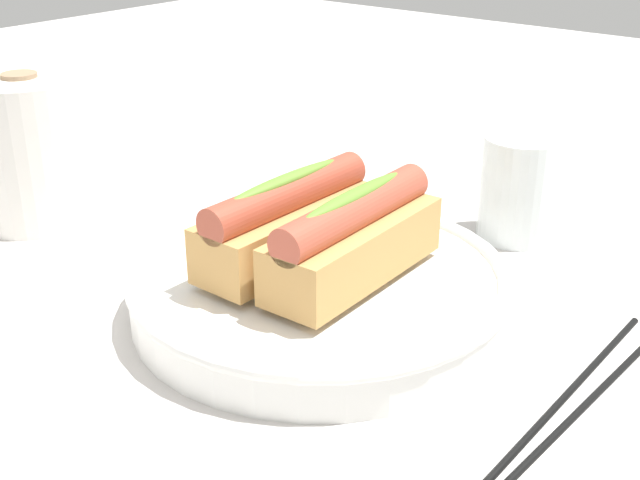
# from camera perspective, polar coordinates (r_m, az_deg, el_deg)

# --- Properties ---
(ground_plane) EXTENTS (2.40, 2.40, 0.00)m
(ground_plane) POSITION_cam_1_polar(r_m,az_deg,el_deg) (0.61, -1.80, -5.05)
(ground_plane) COLOR beige
(serving_bowl) EXTENTS (0.27, 0.27, 0.04)m
(serving_bowl) POSITION_cam_1_polar(r_m,az_deg,el_deg) (0.60, 0.00, -3.23)
(serving_bowl) COLOR white
(serving_bowl) RESTS_ON ground_plane
(hotdog_front) EXTENTS (0.15, 0.05, 0.06)m
(hotdog_front) POSITION_cam_1_polar(r_m,az_deg,el_deg) (0.57, 2.33, 0.10)
(hotdog_front) COLOR tan
(hotdog_front) RESTS_ON serving_bowl
(hotdog_back) EXTENTS (0.15, 0.05, 0.06)m
(hotdog_back) POSITION_cam_1_polar(r_m,az_deg,el_deg) (0.59, -2.23, 1.28)
(hotdog_back) COLOR tan
(hotdog_back) RESTS_ON serving_bowl
(water_glass) EXTENTS (0.07, 0.07, 0.09)m
(water_glass) POSITION_cam_1_polar(r_m,az_deg,el_deg) (0.73, 13.49, 3.31)
(water_glass) COLOR white
(water_glass) RESTS_ON ground_plane
(paper_towel_roll) EXTENTS (0.11, 0.11, 0.13)m
(paper_towel_roll) POSITION_cam_1_polar(r_m,az_deg,el_deg) (0.79, -19.23, 5.87)
(paper_towel_roll) COLOR white
(paper_towel_roll) RESTS_ON ground_plane
(chopstick_near) EXTENTS (0.22, 0.01, 0.01)m
(chopstick_near) POSITION_cam_1_polar(r_m,az_deg,el_deg) (0.55, 16.86, -9.59)
(chopstick_near) COLOR black
(chopstick_near) RESTS_ON ground_plane
(chopstick_far) EXTENTS (0.22, 0.02, 0.01)m
(chopstick_far) POSITION_cam_1_polar(r_m,az_deg,el_deg) (0.52, 16.76, -11.52)
(chopstick_far) COLOR black
(chopstick_far) RESTS_ON ground_plane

